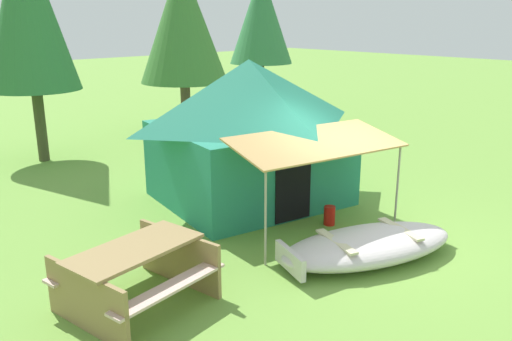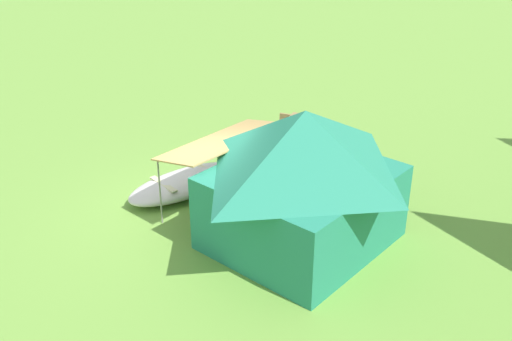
{
  "view_description": "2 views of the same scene",
  "coord_description": "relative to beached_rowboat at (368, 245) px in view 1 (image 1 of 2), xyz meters",
  "views": [
    {
      "loc": [
        -7.04,
        -4.89,
        3.55
      ],
      "look_at": [
        -1.14,
        1.49,
        1.01
      ],
      "focal_mm": 36.87,
      "sensor_mm": 36.0,
      "label": 1
    },
    {
      "loc": [
        8.81,
        7.05,
        6.54
      ],
      "look_at": [
        -0.4,
        1.5,
        1.26
      ],
      "focal_mm": 41.57,
      "sensor_mm": 36.0,
      "label": 2
    }
  ],
  "objects": [
    {
      "name": "canvas_cabin_tent",
      "position": [
        0.51,
        3.25,
        1.23
      ],
      "size": [
        4.01,
        4.8,
        2.79
      ],
      "color": "#258368",
      "rests_on": "ground_plane"
    },
    {
      "name": "picnic_table",
      "position": [
        -3.27,
        1.19,
        0.27
      ],
      "size": [
        1.92,
        1.75,
        0.8
      ],
      "color": "olive",
      "rests_on": "ground_plane"
    },
    {
      "name": "pine_tree_back_right",
      "position": [
        -1.37,
        9.08,
        3.58
      ],
      "size": [
        2.21,
        2.21,
        5.83
      ],
      "color": "#434428",
      "rests_on": "ground_plane"
    },
    {
      "name": "beached_rowboat",
      "position": [
        0.0,
        0.0,
        0.0
      ],
      "size": [
        3.17,
        2.12,
        0.42
      ],
      "color": "silver",
      "rests_on": "ground_plane"
    },
    {
      "name": "pine_tree_back_left",
      "position": [
        3.3,
        9.34,
        3.19
      ],
      "size": [
        2.68,
        2.68,
        5.25
      ],
      "color": "brown",
      "rests_on": "ground_plane"
    },
    {
      "name": "cooler_box",
      "position": [
        -0.45,
        2.22,
        -0.07
      ],
      "size": [
        0.63,
        0.45,
        0.3
      ],
      "primitive_type": "cube",
      "rotation": [
        0.0,
        0.0,
        2.92
      ],
      "color": "#288257",
      "rests_on": "ground_plane"
    },
    {
      "name": "fuel_can",
      "position": [
        0.64,
        1.27,
        -0.05
      ],
      "size": [
        0.25,
        0.25,
        0.34
      ],
      "primitive_type": "cylinder",
      "rotation": [
        0.0,
        0.0,
        2.84
      ],
      "color": "red",
      "rests_on": "ground_plane"
    },
    {
      "name": "ground_plane",
      "position": [
        0.81,
        0.65,
        -0.22
      ],
      "size": [
        80.0,
        80.0,
        0.0
      ],
      "primitive_type": "plane",
      "color": "#6D9D3E"
    },
    {
      "name": "pine_tree_side",
      "position": [
        8.31,
        11.21,
        3.32
      ],
      "size": [
        2.46,
        2.46,
        5.33
      ],
      "color": "brown",
      "rests_on": "ground_plane"
    }
  ]
}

